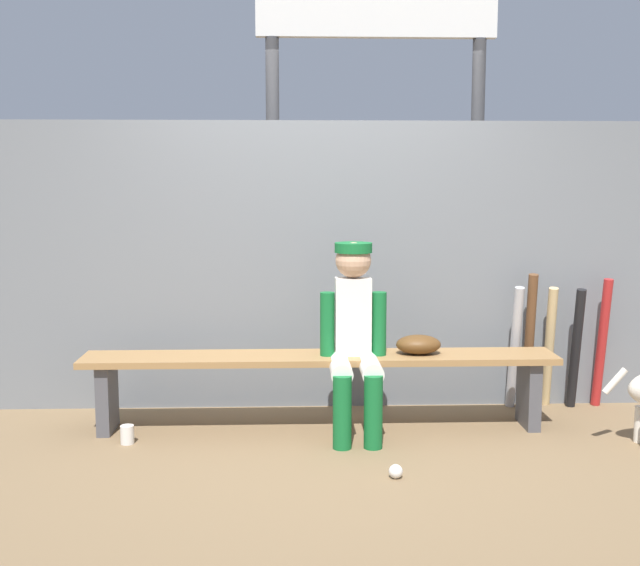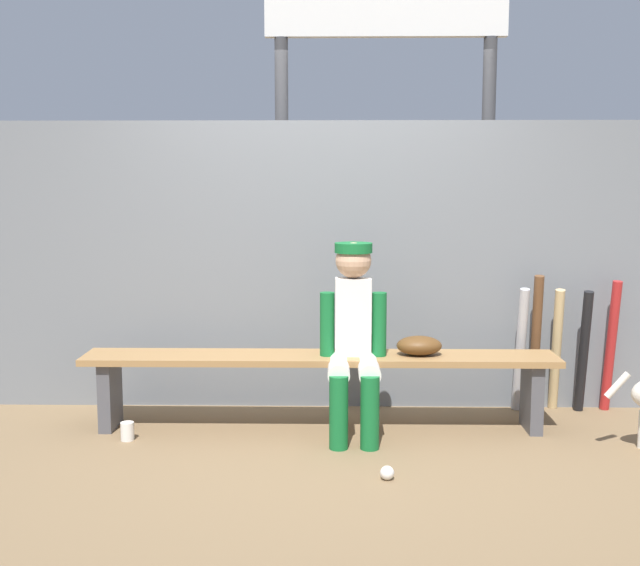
% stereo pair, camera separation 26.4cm
% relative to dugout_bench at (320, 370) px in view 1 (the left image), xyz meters
% --- Properties ---
extents(ground_plane, '(30.00, 30.00, 0.00)m').
position_rel_dugout_bench_xyz_m(ground_plane, '(0.00, 0.00, -0.38)').
color(ground_plane, brown).
extents(chainlink_fence, '(4.83, 0.03, 1.94)m').
position_rel_dugout_bench_xyz_m(chainlink_fence, '(0.00, 0.50, 0.59)').
color(chainlink_fence, slate).
rests_on(chainlink_fence, ground_plane).
extents(dugout_bench, '(2.94, 0.36, 0.47)m').
position_rel_dugout_bench_xyz_m(dugout_bench, '(0.00, 0.00, 0.00)').
color(dugout_bench, olive).
rests_on(dugout_bench, ground_plane).
extents(player_seated, '(0.41, 0.55, 1.17)m').
position_rel_dugout_bench_xyz_m(player_seated, '(0.20, -0.11, 0.27)').
color(player_seated, silver).
rests_on(player_seated, ground_plane).
extents(baseball_glove, '(0.28, 0.20, 0.12)m').
position_rel_dugout_bench_xyz_m(baseball_glove, '(0.61, 0.00, 0.16)').
color(baseball_glove, '#593819').
rests_on(baseball_glove, dugout_bench).
extents(bat_aluminum_silver, '(0.07, 0.23, 0.86)m').
position_rel_dugout_bench_xyz_m(bat_aluminum_silver, '(1.32, 0.35, 0.05)').
color(bat_aluminum_silver, '#B7B7BC').
rests_on(bat_aluminum_silver, ground_plane).
extents(bat_wood_dark, '(0.08, 0.21, 0.94)m').
position_rel_dugout_bench_xyz_m(bat_wood_dark, '(1.43, 0.37, 0.09)').
color(bat_wood_dark, brown).
rests_on(bat_wood_dark, ground_plane).
extents(bat_wood_natural, '(0.09, 0.23, 0.84)m').
position_rel_dugout_bench_xyz_m(bat_wood_natural, '(1.58, 0.40, 0.05)').
color(bat_wood_natural, tan).
rests_on(bat_wood_natural, ground_plane).
extents(bat_aluminum_black, '(0.07, 0.20, 0.84)m').
position_rel_dugout_bench_xyz_m(bat_aluminum_black, '(1.74, 0.35, 0.04)').
color(bat_aluminum_black, black).
rests_on(bat_aluminum_black, ground_plane).
extents(bat_aluminum_red, '(0.09, 0.17, 0.90)m').
position_rel_dugout_bench_xyz_m(bat_aluminum_red, '(1.94, 0.40, 0.07)').
color(bat_aluminum_red, '#B22323').
rests_on(bat_aluminum_red, ground_plane).
extents(baseball, '(0.07, 0.07, 0.07)m').
position_rel_dugout_bench_xyz_m(baseball, '(0.36, -0.86, -0.34)').
color(baseball, white).
rests_on(baseball, ground_plane).
extents(cup_on_ground, '(0.08, 0.08, 0.11)m').
position_rel_dugout_bench_xyz_m(cup_on_ground, '(-1.15, -0.25, -0.32)').
color(cup_on_ground, silver).
rests_on(cup_on_ground, ground_plane).
extents(cup_on_bench, '(0.08, 0.08, 0.11)m').
position_rel_dugout_bench_xyz_m(cup_on_bench, '(0.28, 0.02, 0.15)').
color(cup_on_bench, silver).
rests_on(cup_on_bench, dugout_bench).
extents(scoreboard, '(2.06, 0.27, 3.78)m').
position_rel_dugout_bench_xyz_m(scoreboard, '(0.52, 1.22, 2.26)').
color(scoreboard, '#3F3F42').
rests_on(scoreboard, ground_plane).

